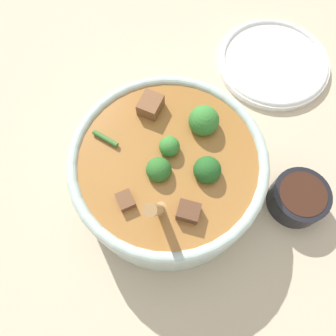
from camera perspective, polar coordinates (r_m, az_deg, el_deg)
The scene contains 4 objects.
ground_plane at distance 0.55m, azimuth 0.00°, elevation -2.79°, with size 4.00×4.00×0.00m, color #C6B293.
stew_bowl at distance 0.49m, azimuth 0.05°, elevation -0.36°, with size 0.28×0.28×0.27m.
condiment_bowl at distance 0.55m, azimuth 21.79°, elevation -4.81°, with size 0.09×0.09×0.05m.
empty_plate at distance 0.70m, azimuth 17.86°, elevation 17.19°, with size 0.22×0.22×0.02m.
Camera 1 is at (0.18, 0.02, 0.52)m, focal length 35.00 mm.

